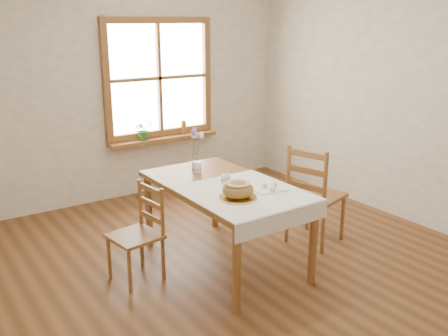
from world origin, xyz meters
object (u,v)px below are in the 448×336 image
Objects in this scene: flower_vase at (197,168)px; bread_plate at (238,197)px; dining_table at (224,193)px; chair_right at (316,194)px; chair_left at (135,235)px.

bread_plate is at bearing -97.38° from flower_vase.
flower_vase is (0.10, 0.81, 0.03)m from bread_plate.
dining_table is 1.03m from chair_right.
chair_right is at bearing 12.26° from bread_plate.
chair_left is 2.78× the size of bread_plate.
chair_right reaches higher than bread_plate.
dining_table is at bearing 71.19° from chair_left.
flower_vase reaches higher than bread_plate.
chair_left is at bearing 64.79° from chair_right.
flower_vase is (0.78, 0.27, 0.39)m from chair_left.
flower_vase is (-1.03, 0.56, 0.30)m from chair_right.
flower_vase reaches higher than dining_table.
dining_table is 5.41× the size of bread_plate.
dining_table is 1.60× the size of chair_right.
flower_vase is at bearing 45.26° from chair_right.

